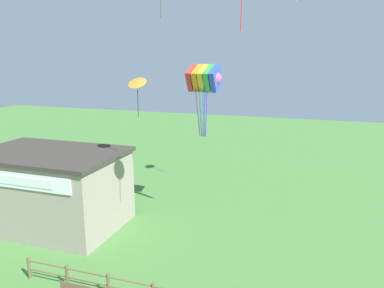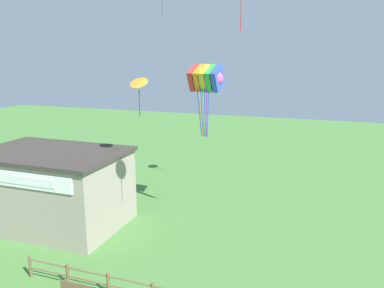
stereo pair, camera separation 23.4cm
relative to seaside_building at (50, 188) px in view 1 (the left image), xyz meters
name	(u,v)px [view 1 (the left image)]	position (x,y,z in m)	size (l,w,h in m)	color
seaside_building	(50,188)	(0.00, 0.00, 0.00)	(9.13, 5.98, 4.82)	gray
kite_rainbow_parafoil	(204,79)	(9.04, 3.52, 6.82)	(2.38, 1.84, 4.42)	#E54C8C
kite_orange_delta	(137,83)	(6.11, 0.46, 6.67)	(1.04, 0.94, 2.22)	orange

